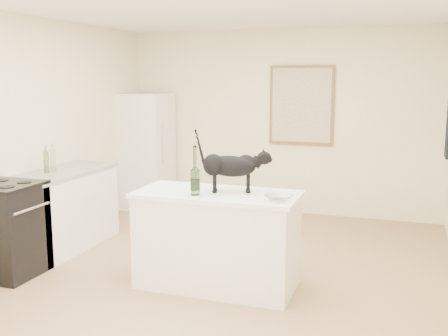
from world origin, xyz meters
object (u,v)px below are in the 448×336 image
(fridge, at_px, (146,151))
(black_cat, at_px, (230,169))
(stove, at_px, (7,231))
(glass_bowl, at_px, (279,197))
(wine_bottle, at_px, (195,173))

(fridge, height_order, black_cat, fridge)
(fridge, distance_m, black_cat, 3.31)
(stove, height_order, glass_bowl, glass_bowl)
(stove, height_order, wine_bottle, wine_bottle)
(black_cat, bearing_deg, stove, 174.13)
(wine_bottle, bearing_deg, fridge, 125.02)
(stove, bearing_deg, wine_bottle, 7.01)
(black_cat, relative_size, wine_bottle, 1.56)
(stove, distance_m, black_cat, 2.30)
(stove, height_order, black_cat, black_cat)
(fridge, height_order, wine_bottle, fridge)
(fridge, xyz_separation_m, wine_bottle, (1.90, -2.72, 0.25))
(black_cat, bearing_deg, fridge, 113.10)
(black_cat, height_order, wine_bottle, black_cat)
(wine_bottle, bearing_deg, glass_bowl, 2.33)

